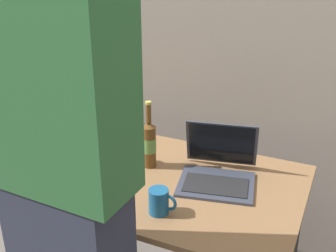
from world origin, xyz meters
TOP-DOWN VIEW (x-y plane):
  - desk at (0.00, 0.00)m, footprint 1.23×0.77m
  - laptop at (0.24, 0.09)m, footprint 0.37×0.38m
  - beer_bottle_brown at (-0.24, 0.03)m, footprint 0.07×0.07m
  - beer_bottle_amber at (-0.08, 0.07)m, footprint 0.06×0.06m
  - person_figure at (-0.02, -0.59)m, footprint 0.43×0.29m
  - coffee_mug at (0.12, -0.24)m, footprint 0.11×0.08m
  - back_wall at (0.00, 0.69)m, footprint 6.00×0.10m

SIDE VIEW (x-z plane):
  - desk at x=0.00m, z-range 0.21..0.91m
  - laptop at x=0.24m, z-range 0.64..0.87m
  - coffee_mug at x=0.12m, z-range 0.70..0.80m
  - beer_bottle_amber at x=-0.08m, z-range 0.66..0.97m
  - beer_bottle_brown at x=-0.24m, z-range 0.66..0.98m
  - person_figure at x=-0.02m, z-range 0.02..1.94m
  - back_wall at x=0.00m, z-range 0.00..2.60m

